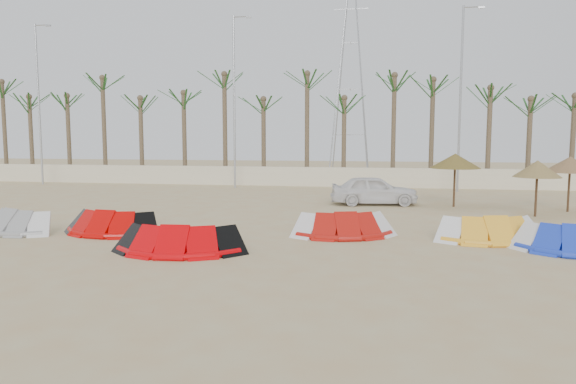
% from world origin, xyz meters
% --- Properties ---
extents(ground, '(120.00, 120.00, 0.00)m').
position_xyz_m(ground, '(0.00, 0.00, 0.00)').
color(ground, tan).
rests_on(ground, ground).
extents(boundary_wall, '(60.00, 0.30, 1.30)m').
position_xyz_m(boundary_wall, '(0.00, 22.00, 0.65)').
color(boundary_wall, beige).
rests_on(boundary_wall, ground).
extents(palm_line, '(52.00, 4.00, 7.70)m').
position_xyz_m(palm_line, '(0.67, 23.50, 6.44)').
color(palm_line, brown).
rests_on(palm_line, ground).
extents(lamp_a, '(1.25, 0.14, 11.00)m').
position_xyz_m(lamp_a, '(-19.96, 20.00, 5.77)').
color(lamp_a, '#A5A8AD').
rests_on(lamp_a, ground).
extents(lamp_b, '(1.25, 0.14, 11.00)m').
position_xyz_m(lamp_b, '(-5.96, 20.00, 5.77)').
color(lamp_b, '#A5A8AD').
rests_on(lamp_b, ground).
extents(lamp_c, '(1.25, 0.14, 11.00)m').
position_xyz_m(lamp_c, '(8.04, 20.00, 5.77)').
color(lamp_c, '#A5A8AD').
rests_on(lamp_c, ground).
extents(pylon, '(3.00, 3.00, 14.00)m').
position_xyz_m(pylon, '(1.00, 28.00, 0.00)').
color(pylon, '#A5A8AD').
rests_on(pylon, ground).
extents(kite_grey, '(3.33, 2.22, 0.90)m').
position_xyz_m(kite_grey, '(-9.08, 3.50, 0.42)').
color(kite_grey, gray).
rests_on(kite_grey, ground).
extents(kite_red_left, '(3.54, 1.82, 0.90)m').
position_xyz_m(kite_red_left, '(-5.73, 3.86, 0.42)').
color(kite_red_left, '#C50301').
rests_on(kite_red_left, ground).
extents(kite_red_mid, '(3.77, 1.77, 0.90)m').
position_xyz_m(kite_red_mid, '(-2.32, 1.55, 0.42)').
color(kite_red_mid, '#D50005').
rests_on(kite_red_mid, ground).
extents(kite_red_right, '(3.65, 2.30, 0.90)m').
position_xyz_m(kite_red_right, '(2.16, 4.82, 0.42)').
color(kite_red_right, '#AE130C').
rests_on(kite_red_right, ground).
extents(kite_orange, '(3.64, 2.15, 0.90)m').
position_xyz_m(kite_orange, '(6.82, 4.78, 0.42)').
color(kite_orange, yellow).
rests_on(kite_orange, ground).
extents(kite_blue, '(3.53, 2.20, 0.90)m').
position_xyz_m(kite_blue, '(8.80, 3.47, 0.42)').
color(kite_blue, '#1A36C9').
rests_on(kite_blue, ground).
extents(parasol_left, '(2.37, 2.37, 2.54)m').
position_xyz_m(parasol_left, '(6.82, 12.90, 2.18)').
color(parasol_left, '#4C331E').
rests_on(parasol_left, ground).
extents(parasol_mid, '(1.93, 1.93, 2.35)m').
position_xyz_m(parasol_mid, '(9.74, 10.29, 1.99)').
color(parasol_mid, '#4C331E').
rests_on(parasol_mid, ground).
extents(parasol_right, '(2.18, 2.18, 2.46)m').
position_xyz_m(parasol_right, '(11.57, 12.02, 2.11)').
color(parasol_right, '#4C331E').
rests_on(parasol_right, ground).
extents(car, '(4.41, 2.27, 1.44)m').
position_xyz_m(car, '(3.06, 12.97, 0.72)').
color(car, white).
rests_on(car, ground).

